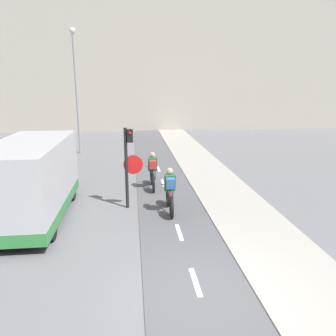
% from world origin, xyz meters
% --- Properties ---
extents(ground_plane, '(120.00, 120.00, 0.00)m').
position_xyz_m(ground_plane, '(0.00, 0.00, 0.00)').
color(ground_plane, slate).
extents(bike_lane, '(2.31, 60.00, 0.02)m').
position_xyz_m(bike_lane, '(0.00, 0.01, 0.01)').
color(bike_lane, '#56565B').
rests_on(bike_lane, ground_plane).
extents(sidewalk_strip, '(2.40, 60.00, 0.05)m').
position_xyz_m(sidewalk_strip, '(2.35, 0.00, 0.03)').
color(sidewalk_strip, '#A8A399').
rests_on(sidewalk_strip, ground_plane).
extents(building_row_background, '(60.00, 5.20, 12.43)m').
position_xyz_m(building_row_background, '(0.00, 27.62, 6.23)').
color(building_row_background, '#B2A899').
rests_on(building_row_background, ground_plane).
extents(traffic_light_pole, '(0.67, 0.25, 2.83)m').
position_xyz_m(traffic_light_pole, '(-1.44, 5.24, 1.76)').
color(traffic_light_pole, black).
rests_on(traffic_light_pole, ground_plane).
extents(street_lamp_far, '(0.36, 0.36, 7.48)m').
position_xyz_m(street_lamp_far, '(-4.62, 15.24, 4.52)').
color(street_lamp_far, gray).
rests_on(street_lamp_far, ground_plane).
extents(cyclist_near, '(0.46, 1.82, 1.56)m').
position_xyz_m(cyclist_near, '(-0.09, 4.63, 0.73)').
color(cyclist_near, black).
rests_on(cyclist_near, ground_plane).
extents(cyclist_far, '(0.46, 1.81, 1.55)m').
position_xyz_m(cyclist_far, '(-0.50, 7.32, 0.73)').
color(cyclist_far, black).
rests_on(cyclist_far, ground_plane).
extents(van, '(2.04, 5.13, 2.51)m').
position_xyz_m(van, '(-4.52, 4.61, 1.24)').
color(van, '#B7B7BC').
rests_on(van, ground_plane).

